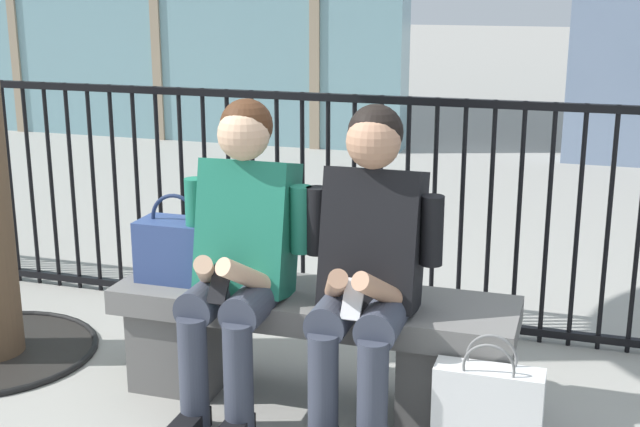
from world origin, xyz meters
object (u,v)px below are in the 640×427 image
seated_person_companion (367,261)px  stone_bench (313,335)px  shopping_bag (487,415)px  seated_person_with_phone (239,248)px  handbag_on_bench (176,249)px

seated_person_companion → stone_bench: bearing=152.9°
seated_person_companion → shopping_bag: bearing=-19.0°
seated_person_with_phone → handbag_on_bench: (-0.33, 0.12, -0.07)m
seated_person_companion → shopping_bag: size_ratio=2.57×
handbag_on_bench → shopping_bag: (1.31, -0.28, -0.39)m
seated_person_with_phone → seated_person_companion: (0.50, 0.00, 0.00)m
handbag_on_bench → shopping_bag: 1.40m
stone_bench → seated_person_companion: seated_person_companion is taller
handbag_on_bench → stone_bench: bearing=1.0°
stone_bench → seated_person_with_phone: (-0.25, -0.13, 0.38)m
seated_person_with_phone → handbag_on_bench: seated_person_with_phone is taller
seated_person_companion → handbag_on_bench: bearing=171.9°
stone_bench → seated_person_companion: bearing=-27.1°
seated_person_with_phone → stone_bench: bearing=27.1°
seated_person_companion → shopping_bag: (0.48, -0.16, -0.46)m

